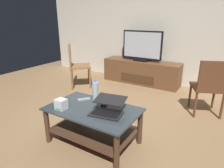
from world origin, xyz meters
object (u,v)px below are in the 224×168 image
at_px(coffee_table, 93,120).
at_px(television, 142,47).
at_px(tv_remote, 84,99).
at_px(media_cabinet, 141,72).
at_px(dining_chair, 209,85).
at_px(side_chair, 76,63).
at_px(laptop, 108,108).
at_px(router_box, 61,104).
at_px(water_bottle_near, 95,91).
at_px(cell_phone, 105,104).

distance_m(coffee_table, television, 2.53).
xyz_separation_m(coffee_table, tv_remote, (-0.25, 0.14, 0.16)).
xyz_separation_m(coffee_table, media_cabinet, (-0.44, 2.45, -0.05)).
bearing_deg(dining_chair, tv_remote, -134.15).
bearing_deg(coffee_table, side_chair, 136.25).
bearing_deg(laptop, router_box, -157.93).
distance_m(media_cabinet, dining_chair, 1.80).
relative_size(dining_chair, tv_remote, 5.57).
xyz_separation_m(dining_chair, laptop, (-0.87, -1.49, 0.02)).
height_order(television, laptop, television).
relative_size(television, dining_chair, 1.03).
relative_size(television, water_bottle_near, 3.39).
relative_size(laptop, router_box, 3.34).
relative_size(laptop, cell_phone, 2.89).
relative_size(television, laptop, 2.26).
bearing_deg(cell_phone, media_cabinet, 95.69).
distance_m(television, side_chair, 1.49).
distance_m(media_cabinet, router_box, 2.67).
relative_size(coffee_table, water_bottle_near, 3.97).
height_order(laptop, router_box, laptop).
xyz_separation_m(router_box, water_bottle_near, (0.20, 0.41, 0.07)).
xyz_separation_m(coffee_table, water_bottle_near, (-0.11, 0.21, 0.28)).
xyz_separation_m(coffee_table, dining_chair, (1.08, 1.50, 0.19)).
height_order(coffee_table, router_box, router_box).
bearing_deg(cell_phone, television, 95.81).
relative_size(television, side_chair, 0.97).
bearing_deg(laptop, television, 104.89).
bearing_deg(dining_chair, television, 148.48).
xyz_separation_m(television, laptop, (0.64, -2.42, -0.33)).
height_order(side_chair, router_box, side_chair).
xyz_separation_m(television, cell_phone, (0.50, -2.25, -0.38)).
relative_size(coffee_table, laptop, 2.64).
bearing_deg(media_cabinet, television, -90.00).
height_order(coffee_table, television, television).
xyz_separation_m(coffee_table, router_box, (-0.30, -0.20, 0.21)).
relative_size(media_cabinet, television, 1.92).
xyz_separation_m(dining_chair, water_bottle_near, (-1.18, -1.29, 0.09)).
xyz_separation_m(side_chair, router_box, (1.24, -1.67, -0.01)).
height_order(dining_chair, side_chair, side_chair).
distance_m(media_cabinet, water_bottle_near, 2.29).
bearing_deg(tv_remote, television, 132.11).
height_order(side_chair, tv_remote, side_chair).
bearing_deg(router_box, laptop, 22.07).
height_order(laptop, cell_phone, laptop).
relative_size(side_chair, router_box, 7.73).
distance_m(media_cabinet, laptop, 2.54).
xyz_separation_m(coffee_table, side_chair, (-1.54, 1.48, 0.22)).
bearing_deg(coffee_table, router_box, -147.09).
bearing_deg(dining_chair, water_bottle_near, -132.45).
distance_m(coffee_table, water_bottle_near, 0.36).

